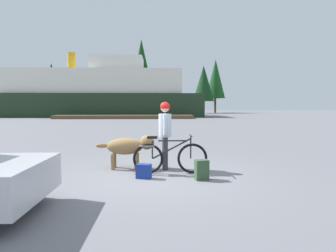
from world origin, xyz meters
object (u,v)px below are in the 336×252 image
object	(u,v)px
person_cyclist	(165,129)
dog	(129,146)
handbag_pannier	(144,171)
ferry_boat	(98,94)
bicycle	(170,157)
backpack	(202,170)

from	to	relation	value
person_cyclist	dog	xyz separation A→B (m)	(-0.91, 0.08, -0.45)
person_cyclist	dog	distance (m)	1.02
handbag_pannier	ferry_boat	size ratio (longest dim) A/B	0.01
bicycle	dog	distance (m)	1.18
dog	handbag_pannier	distance (m)	1.17
backpack	ferry_boat	world-z (taller)	ferry_boat
bicycle	person_cyclist	distance (m)	0.81
person_cyclist	handbag_pannier	xyz separation A→B (m)	(-0.49, -0.93, -0.85)
bicycle	backpack	bearing A→B (deg)	-41.88
dog	ferry_boat	bearing A→B (deg)	102.62
dog	backpack	size ratio (longest dim) A/B	3.40
handbag_pannier	ferry_boat	xyz separation A→B (m)	(-7.92, 34.51, 2.89)
bicycle	ferry_boat	distance (m)	35.23
person_cyclist	dog	world-z (taller)	person_cyclist
handbag_pannier	ferry_boat	world-z (taller)	ferry_boat
person_cyclist	ferry_boat	distance (m)	34.68
bicycle	handbag_pannier	world-z (taller)	bicycle
dog	backpack	xyz separation A→B (m)	(1.68, -1.18, -0.35)
bicycle	person_cyclist	xyz separation A→B (m)	(-0.10, 0.50, 0.63)
backpack	ferry_boat	distance (m)	35.98
dog	ferry_boat	size ratio (longest dim) A/B	0.05
bicycle	dog	size ratio (longest dim) A/B	1.19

